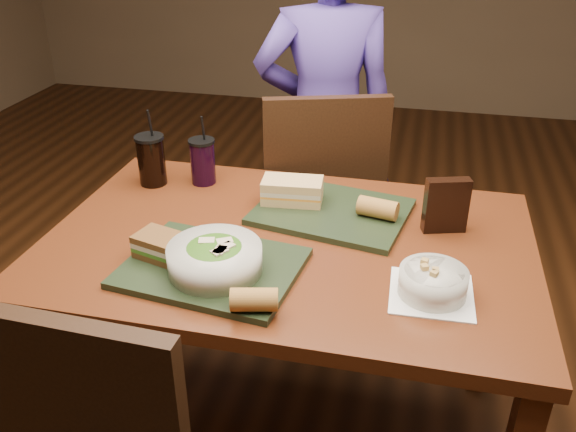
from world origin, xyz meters
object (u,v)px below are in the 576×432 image
at_px(dining_table, 288,267).
at_px(baguette_far, 378,208).
at_px(diner, 325,125).
at_px(salad_bowl, 215,257).
at_px(sandwich_near, 161,246).
at_px(cup_berry, 203,161).
at_px(chair_far, 329,203).
at_px(chip_bag, 446,205).
at_px(tray_near, 212,268).
at_px(soup_bowl, 433,282).
at_px(cup_cola, 151,160).
at_px(sandwich_far, 292,191).
at_px(tray_far, 332,212).
at_px(baguette_near, 254,300).

xyz_separation_m(dining_table, baguette_far, (0.22, 0.15, 0.14)).
height_order(diner, salad_bowl, diner).
bearing_deg(sandwich_near, cup_berry, 97.48).
bearing_deg(chair_far, chip_bag, -50.79).
bearing_deg(chip_bag, chair_far, 112.14).
relative_size(tray_near, soup_bowl, 2.13).
xyz_separation_m(tray_near, cup_cola, (-0.35, 0.44, 0.07)).
relative_size(tray_near, cup_berry, 1.87).
height_order(tray_near, sandwich_far, sandwich_far).
relative_size(dining_table, tray_near, 3.10).
bearing_deg(soup_bowl, tray_far, 130.68).
bearing_deg(cup_cola, tray_near, -51.49).
relative_size(diner, sandwich_near, 10.59).
distance_m(chair_far, baguette_near, 1.00).
bearing_deg(salad_bowl, cup_cola, 128.60).
distance_m(sandwich_far, cup_cola, 0.47).
bearing_deg(tray_far, chip_bag, -4.10).
relative_size(baguette_near, cup_cola, 0.42).
distance_m(soup_bowl, baguette_far, 0.36).
bearing_deg(sandwich_far, cup_berry, 161.97).
xyz_separation_m(diner, chip_bag, (0.46, -0.73, 0.06)).
bearing_deg(dining_table, baguette_far, 33.01).
bearing_deg(baguette_near, sandwich_near, 150.88).
distance_m(tray_far, cup_cola, 0.60).
bearing_deg(diner, cup_berry, 47.00).
distance_m(chair_far, chip_bag, 0.68).
relative_size(tray_far, cup_cola, 1.70).
distance_m(dining_table, sandwich_far, 0.24).
bearing_deg(baguette_far, baguette_near, -114.25).
height_order(soup_bowl, chip_bag, chip_bag).
height_order(chair_far, diner, diner).
bearing_deg(baguette_far, cup_cola, 172.10).
relative_size(baguette_far, cup_cola, 0.45).
distance_m(dining_table, diner, 0.88).
distance_m(tray_near, sandwich_far, 0.40).
bearing_deg(diner, sandwich_near, 61.26).
xyz_separation_m(chair_far, diner, (-0.06, 0.25, 0.21)).
relative_size(salad_bowl, sandwich_far, 1.25).
bearing_deg(sandwich_near, chip_bag, 25.39).
height_order(chair_far, tray_near, chair_far).
bearing_deg(cup_berry, tray_near, -67.93).
xyz_separation_m(salad_bowl, sandwich_near, (-0.15, 0.03, -0.01)).
distance_m(tray_far, cup_berry, 0.46).
bearing_deg(chip_bag, salad_bowl, -163.34).
xyz_separation_m(dining_table, baguette_near, (0.00, -0.34, 0.13)).
relative_size(sandwich_far, baguette_far, 1.65).
xyz_separation_m(baguette_far, cup_berry, (-0.57, 0.14, 0.03)).
bearing_deg(sandwich_far, sandwich_near, -124.17).
bearing_deg(dining_table, soup_bowl, -24.38).
distance_m(sandwich_near, baguette_near, 0.33).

